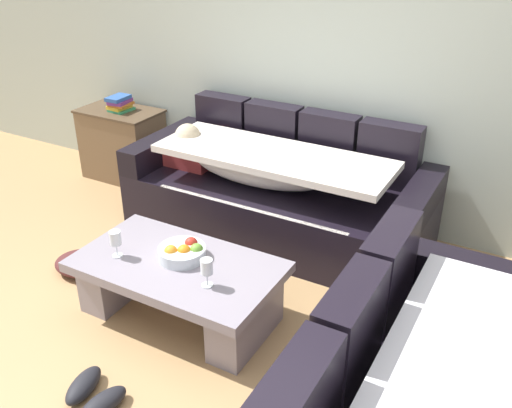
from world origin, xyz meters
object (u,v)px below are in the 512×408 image
Objects in this scene: wine_glass_near_left at (115,239)px; side_cabinet at (123,144)px; crumpled_garment at (84,263)px; fruit_bowl at (183,252)px; pair_of_shoes at (93,394)px; coffee_table at (179,283)px; wine_glass_near_right at (207,268)px; couch_along_wall at (275,192)px; book_stack_on_cabinet at (120,103)px.

side_cabinet is (-1.30, 1.53, -0.17)m from wine_glass_near_left.
fruit_bowl is at bearing -0.57° from crumpled_garment.
crumpled_garment is (-0.88, 0.84, 0.01)m from pair_of_shoes.
wine_glass_near_left reaches higher than coffee_table.
wine_glass_near_left is (-0.35, -0.12, 0.26)m from coffee_table.
crumpled_garment is at bearing 175.58° from coffee_table.
side_cabinet is at bearing 127.53° from pair_of_shoes.
couch_along_wall is at bearing 101.27° from wine_glass_near_right.
wine_glass_near_left is (-0.35, -0.17, 0.07)m from fruit_bowl.
side_cabinet is at bearing 120.55° from crumpled_garment.
side_cabinet reaches higher than pair_of_shoes.
crumpled_garment is (-0.88, -1.12, -0.27)m from couch_along_wall.
side_cabinet reaches higher than wine_glass_near_right.
coffee_table reaches higher than crumpled_garment.
wine_glass_near_left is 0.75× the size of book_stack_on_cabinet.
pair_of_shoes is at bearing -60.39° from wine_glass_near_left.
book_stack_on_cabinet is 1.68m from crumpled_garment.
coffee_table is at bearing -40.82° from book_stack_on_cabinet.
side_cabinet is at bearing 141.89° from wine_glass_near_right.
fruit_bowl is 1.27× the size of book_stack_on_cabinet.
couch_along_wall is 5.55× the size of crumpled_garment.
wine_glass_near_left reaches higher than crumpled_garment.
fruit_bowl is at bearing -39.57° from book_stack_on_cabinet.
book_stack_on_cabinet is at bearing 141.64° from wine_glass_near_right.
wine_glass_near_left is 0.69m from crumpled_garment.
wine_glass_near_right is at bearing 68.88° from pair_of_shoes.
crumpled_garment is at bearing 179.43° from fruit_bowl.
crumpled_garment is at bearing 160.39° from wine_glass_near_left.
couch_along_wall is 1.32m from wine_glass_near_right.
crumpled_garment is at bearing 136.51° from pair_of_shoes.
fruit_bowl is 0.82× the size of pair_of_shoes.
fruit_bowl is (0.00, 0.06, 0.18)m from coffee_table.
coffee_table is at bearing -91.17° from couch_along_wall.
side_cabinet is at bearing 139.49° from coffee_table.
crumpled_garment is (0.79, -1.34, -0.26)m from side_cabinet.
wine_glass_near_right is 2.46m from side_cabinet.
wine_glass_near_right is (0.28, -0.16, 0.07)m from fruit_bowl.
wine_glass_near_left is 0.88m from pair_of_shoes.
side_cabinet reaches higher than fruit_bowl.
book_stack_on_cabinet is at bearing 139.18° from coffee_table.
fruit_bowl reaches higher than crumpled_garment.
fruit_bowl is 2.14m from book_stack_on_cabinet.
side_cabinet is at bearing 140.73° from fruit_bowl.
couch_along_wall is at bearing 51.71° from crumpled_garment.
side_cabinet is 2.12× the size of pair_of_shoes.
wine_glass_near_left and wine_glass_near_right have the same top height.
crumpled_garment is (-0.86, 0.01, -0.36)m from fruit_bowl.
coffee_table is 0.45m from wine_glass_near_left.
wine_glass_near_right reaches higher than crumpled_garment.
wine_glass_near_left is at bearing -106.01° from couch_along_wall.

